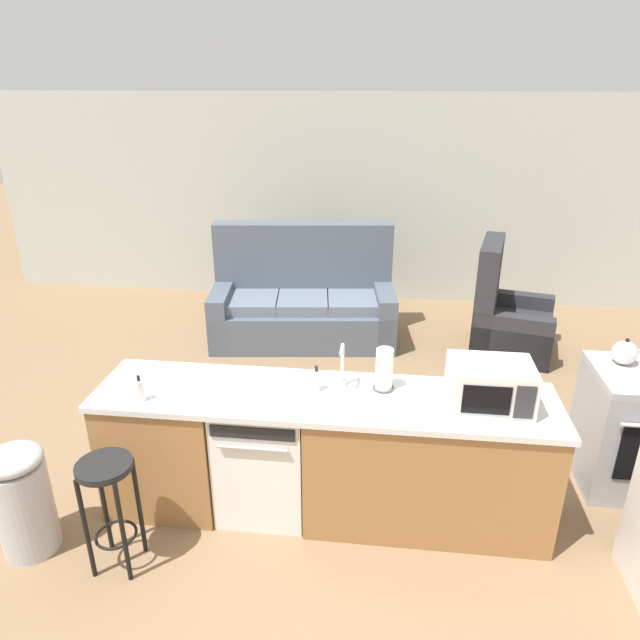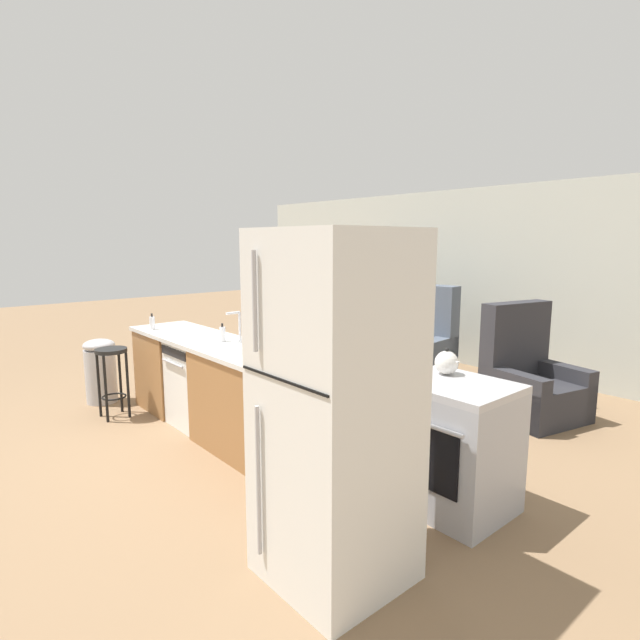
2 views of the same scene
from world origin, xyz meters
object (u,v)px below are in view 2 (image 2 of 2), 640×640
object	(u,v)px
dish_soap_bottle	(152,323)
microwave	(285,345)
dishwasher	(203,383)
armchair	(528,384)
couch	(381,346)
bar_stool	(112,368)
kettle	(447,363)
refrigerator	(336,410)
paper_towel_roll	(254,333)
stove_range	(453,445)
soap_bottle	(223,334)
trash_bin	(101,370)

from	to	relation	value
dish_soap_bottle	microwave	bearing A→B (deg)	5.40
dishwasher	armchair	size ratio (longest dim) A/B	0.70
couch	armchair	xyz separation A→B (m)	(2.19, -0.11, -0.04)
bar_stool	kettle	bearing A→B (deg)	22.13
microwave	armchair	xyz separation A→B (m)	(0.63, 2.73, -0.69)
refrigerator	armchair	bearing A→B (deg)	99.69
paper_towel_roll	refrigerator	bearing A→B (deg)	-20.23
paper_towel_roll	armchair	world-z (taller)	armchair
stove_range	soap_bottle	world-z (taller)	soap_bottle
soap_bottle	dish_soap_bottle	xyz separation A→B (m)	(-1.06, -0.25, 0.00)
armchair	paper_towel_roll	bearing A→B (deg)	-115.98
stove_range	refrigerator	world-z (taller)	refrigerator
refrigerator	armchair	size ratio (longest dim) A/B	1.59
refrigerator	bar_stool	distance (m)	3.41
stove_range	microwave	bearing A→B (deg)	-155.26
dishwasher	stove_range	distance (m)	2.66
couch	armchair	distance (m)	2.20
armchair	stove_range	bearing A→B (deg)	-75.59
refrigerator	paper_towel_roll	xyz separation A→B (m)	(-1.83, 0.67, 0.08)
microwave	couch	size ratio (longest dim) A/B	0.24
dishwasher	kettle	size ratio (longest dim) A/B	4.10
armchair	microwave	bearing A→B (deg)	-103.07
dishwasher	microwave	distance (m)	1.54
couch	armchair	world-z (taller)	couch
dish_soap_bottle	couch	bearing A→B (deg)	79.46
stove_range	dish_soap_bottle	world-z (taller)	dish_soap_bottle
soap_bottle	stove_range	bearing A→B (deg)	12.48
refrigerator	dish_soap_bottle	bearing A→B (deg)	174.02
trash_bin	armchair	distance (m)	4.76
dish_soap_bottle	refrigerator	bearing A→B (deg)	-5.98
soap_bottle	paper_towel_roll	bearing A→B (deg)	9.89
dishwasher	soap_bottle	bearing A→B (deg)	8.17
kettle	trash_bin	world-z (taller)	kettle
stove_range	trash_bin	distance (m)	4.14
soap_bottle	bar_stool	size ratio (longest dim) A/B	0.24
dishwasher	dish_soap_bottle	distance (m)	0.93
refrigerator	kettle	world-z (taller)	refrigerator
couch	bar_stool	bearing A→B (deg)	-100.31
stove_range	refrigerator	distance (m)	1.21
kettle	couch	bearing A→B (deg)	140.22
kettle	microwave	bearing A→B (deg)	-146.49
stove_range	kettle	distance (m)	0.57
stove_range	soap_bottle	xyz separation A→B (m)	(-2.25, -0.50, 0.52)
paper_towel_roll	soap_bottle	world-z (taller)	paper_towel_roll
refrigerator	armchair	world-z (taller)	refrigerator
stove_range	armchair	world-z (taller)	armchair
microwave	couch	bearing A→B (deg)	118.83
kettle	bar_stool	bearing A→B (deg)	-157.87
bar_stool	trash_bin	size ratio (longest dim) A/B	1.00
dish_soap_bottle	couch	world-z (taller)	couch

